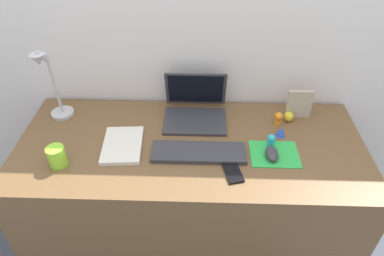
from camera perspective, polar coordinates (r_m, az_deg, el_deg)
ground_plane at (r=2.14m, az=-0.17°, el=-17.65°), size 6.00×6.00×0.00m
back_wall at (r=1.82m, az=0.19°, el=7.71°), size 2.77×0.05×1.69m
desk at (r=1.84m, az=-0.20°, el=-11.25°), size 1.57×0.67×0.74m
laptop at (r=1.71m, az=0.54°, el=3.51°), size 0.30×0.26×0.21m
keyboard at (r=1.52m, az=1.09°, el=-4.01°), size 0.41×0.13×0.02m
mousepad at (r=1.56m, az=13.32°, el=-4.16°), size 0.21×0.17×0.00m
mouse at (r=1.53m, az=12.93°, el=-4.09°), size 0.06×0.10×0.03m
cell_phone at (r=1.45m, az=6.63°, el=-7.08°), size 0.09×0.14×0.01m
desk_lamp at (r=1.74m, az=-21.95°, el=6.10°), size 0.11×0.17×0.38m
notebook_pad at (r=1.58m, az=-11.31°, el=-2.77°), size 0.19×0.25×0.02m
picture_frame at (r=1.77m, az=17.14°, el=3.75°), size 0.12×0.02×0.15m
coffee_mug at (r=1.55m, az=-21.24°, el=-4.36°), size 0.07×0.07×0.09m
toy_figurine_yellow at (r=1.75m, az=15.54°, el=1.83°), size 0.05×0.05×0.05m
toy_figurine_cyan at (r=1.59m, az=12.81°, el=-1.88°), size 0.03×0.03×0.06m
toy_figurine_orange at (r=1.72m, az=13.94°, el=1.61°), size 0.04×0.04×0.06m
toy_figurine_blue at (r=1.65m, az=14.33°, el=-0.56°), size 0.04×0.04×0.05m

